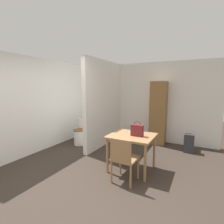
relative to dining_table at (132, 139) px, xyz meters
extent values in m
plane|color=#382D26|center=(-0.66, -1.15, -0.66)|extent=(16.00, 16.00, 0.00)
cube|color=white|center=(-0.66, 2.29, 0.59)|extent=(4.91, 0.12, 2.50)
cube|color=white|center=(-2.68, 0.54, 0.59)|extent=(0.12, 4.38, 2.50)
cube|color=white|center=(-1.34, 1.21, 0.59)|extent=(0.12, 2.03, 2.50)
cube|color=#997047|center=(0.00, 0.00, 0.08)|extent=(0.91, 0.79, 0.04)
cylinder|color=#997047|center=(-0.39, -0.34, -0.30)|extent=(0.05, 0.05, 0.72)
cylinder|color=#997047|center=(0.39, -0.34, -0.30)|extent=(0.05, 0.05, 0.72)
cylinder|color=#997047|center=(-0.39, 0.34, -0.30)|extent=(0.05, 0.05, 0.72)
cylinder|color=#997047|center=(0.39, 0.34, -0.30)|extent=(0.05, 0.05, 0.72)
cube|color=#997047|center=(0.05, -0.46, -0.22)|extent=(0.45, 0.45, 0.04)
cube|color=#997047|center=(0.05, -0.67, -0.01)|extent=(0.39, 0.04, 0.39)
cylinder|color=#997047|center=(-0.13, -0.27, -0.45)|extent=(0.04, 0.04, 0.42)
cylinder|color=#997047|center=(0.24, -0.28, -0.45)|extent=(0.04, 0.04, 0.42)
cylinder|color=#997047|center=(-0.14, -0.65, -0.45)|extent=(0.04, 0.04, 0.42)
cylinder|color=#997047|center=(0.24, -0.65, -0.45)|extent=(0.04, 0.04, 0.42)
cylinder|color=white|center=(-1.98, 0.84, -0.44)|extent=(0.39, 0.39, 0.44)
cylinder|color=brown|center=(-1.98, 0.84, -0.21)|extent=(0.41, 0.41, 0.02)
cube|color=white|center=(-1.98, 1.11, -0.05)|extent=(0.39, 0.18, 0.34)
cube|color=maroon|center=(0.12, -0.01, 0.21)|extent=(0.25, 0.10, 0.23)
torus|color=maroon|center=(0.12, -0.01, 0.32)|extent=(0.15, 0.01, 0.15)
cube|color=brown|center=(0.08, 2.01, 0.29)|extent=(0.46, 0.39, 1.90)
sphere|color=black|center=(0.21, 1.81, 0.38)|extent=(0.02, 0.02, 0.02)
cube|color=#2D2D33|center=(1.01, 1.65, -0.42)|extent=(0.25, 0.19, 0.49)
camera|label=1|loc=(1.24, -3.29, 1.08)|focal=28.00mm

